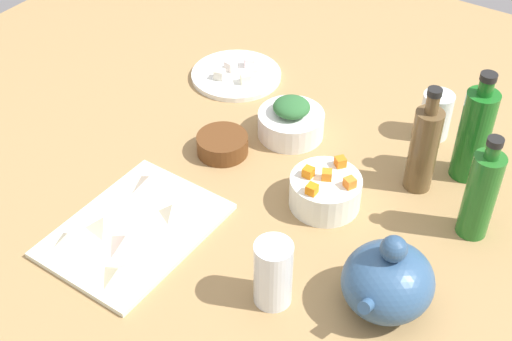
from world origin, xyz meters
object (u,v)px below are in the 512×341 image
object	(u,v)px
bowl_carrots	(325,192)
drinking_glass_1	(436,115)
bottle_1	(424,148)
teapot	(388,281)
drinking_glass_0	(273,273)
bowl_greens	(291,124)
bottle_0	(481,194)
bottle_2	(474,133)
cutting_board	(135,230)
bowl_small_side	(222,144)
plate_tofu	(236,75)

from	to	relation	value
bowl_carrots	drinking_glass_1	distance (cm)	31.76
bottle_1	bowl_carrots	bearing A→B (deg)	-40.19
teapot	drinking_glass_0	world-z (taller)	teapot
bowl_greens	bottle_0	size ratio (longest dim) A/B	0.66
bottle_2	drinking_glass_0	world-z (taller)	bottle_2
bowl_greens	drinking_glass_0	bearing A→B (deg)	27.98
bowl_greens	bowl_carrots	bearing A→B (deg)	48.39
cutting_board	teapot	size ratio (longest dim) A/B	1.84
cutting_board	bowl_greens	bearing A→B (deg)	168.79
bowl_small_side	bottle_0	bearing A→B (deg)	97.51
bowl_carrots	bottle_0	bearing A→B (deg)	108.50
drinking_glass_1	bowl_small_side	bearing A→B (deg)	-48.40
bottle_1	drinking_glass_1	world-z (taller)	bottle_1
plate_tofu	bottle_1	size ratio (longest dim) A/B	0.94
bowl_carrots	bottle_1	bearing A→B (deg)	139.81
bowl_carrots	teapot	world-z (taller)	teapot
teapot	drinking_glass_1	size ratio (longest dim) A/B	1.68
bowl_carrots	bottle_2	size ratio (longest dim) A/B	0.58
cutting_board	drinking_glass_1	xyz separation A→B (cm)	(-55.57, 32.05, 4.39)
bowl_greens	drinking_glass_0	size ratio (longest dim) A/B	1.13
bowl_greens	bottle_2	distance (cm)	36.08
bottle_1	bottle_2	distance (cm)	10.42
drinking_glass_0	drinking_glass_1	size ratio (longest dim) A/B	1.23
drinking_glass_0	drinking_glass_1	xyz separation A→B (cm)	(-54.49, 3.96, -1.12)
bowl_small_side	bottle_1	distance (cm)	39.06
cutting_board	bowl_carrots	bearing A→B (deg)	136.11
bottle_2	teapot	bearing A→B (deg)	1.76
drinking_glass_1	bowl_carrots	bearing A→B (deg)	-14.77
plate_tofu	bottle_1	xyz separation A→B (cm)	(11.55, 49.87, 8.50)
cutting_board	bowl_small_side	distance (cm)	26.78
cutting_board	bottle_2	distance (cm)	64.13
teapot	bottle_0	distance (cm)	24.29
drinking_glass_0	teapot	bearing A→B (deg)	119.63
bowl_greens	bowl_carrots	world-z (taller)	bowl_carrots
bowl_greens	cutting_board	bearing A→B (deg)	-11.21
bowl_carrots	drinking_glass_0	distance (cm)	24.38
bowl_greens	bowl_carrots	distance (cm)	21.64
bowl_small_side	bottle_2	size ratio (longest dim) A/B	0.45
bowl_greens	teapot	bearing A→B (deg)	50.32
bowl_greens	bottle_2	xyz separation A→B (cm)	(-8.10, 34.42, 7.14)
bowl_carrots	bottle_1	size ratio (longest dim) A/B	0.60
cutting_board	bowl_small_side	world-z (taller)	bowl_small_side
cutting_board	drinking_glass_1	bearing A→B (deg)	150.03
bowl_carrots	bottle_2	distance (cm)	29.73
teapot	drinking_glass_0	xyz separation A→B (cm)	(8.69, -15.28, 0.21)
bowl_greens	plate_tofu	bearing A→B (deg)	-117.60
teapot	bottle_0	xyz separation A→B (cm)	(-23.47, 5.47, 3.06)
teapot	bottle_1	bearing A→B (deg)	-165.78
cutting_board	drinking_glass_0	bearing A→B (deg)	92.20
cutting_board	bowl_carrots	size ratio (longest dim) A/B	2.31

